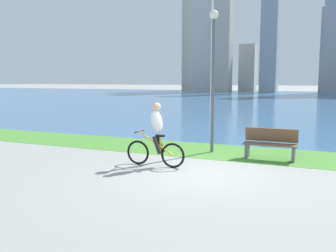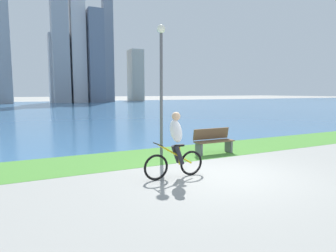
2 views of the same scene
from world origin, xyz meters
name	(u,v)px [view 1 (image 1 of 2)]	position (x,y,z in m)	size (l,w,h in m)	color
ground_plane	(200,175)	(0.00, 0.00, 0.00)	(300.00, 300.00, 0.00)	gray
grass_strip_bayside	(230,152)	(0.00, 3.00, 0.00)	(120.00, 2.60, 0.01)	#478433
bay_water_surface	(301,99)	(0.00, 37.49, 0.00)	(300.00, 66.39, 0.00)	#386693
cyclist_lead	(156,135)	(-1.35, 0.36, 0.84)	(1.69, 0.52, 1.70)	black
bench_near_path	(270,144)	(1.31, 2.44, 0.45)	(1.50, 0.47, 0.90)	brown
lamppost_tall	(213,62)	(-0.55, 2.86, 2.84)	(0.28, 0.28, 4.41)	#595960
city_skyline_far_shore	(302,31)	(-1.75, 61.11, 10.76)	(49.88, 12.37, 27.15)	#ADA899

